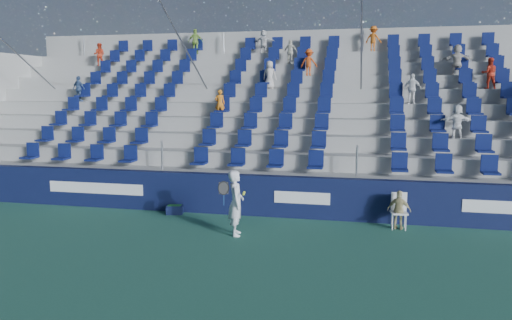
% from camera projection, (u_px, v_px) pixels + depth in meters
% --- Properties ---
extents(ground, '(70.00, 70.00, 0.00)m').
position_uv_depth(ground, '(222.00, 248.00, 11.74)').
color(ground, '#2B644F').
rests_on(ground, ground).
extents(sponsor_wall, '(24.00, 0.32, 1.20)m').
position_uv_depth(sponsor_wall, '(252.00, 195.00, 14.70)').
color(sponsor_wall, '#10163B').
rests_on(sponsor_wall, ground).
extents(grandstand, '(24.00, 8.17, 6.63)m').
position_uv_depth(grandstand, '(281.00, 129.00, 19.41)').
color(grandstand, '#9C9C97').
rests_on(grandstand, ground).
extents(tennis_player, '(0.69, 0.69, 1.68)m').
position_uv_depth(tennis_player, '(236.00, 203.00, 12.64)').
color(tennis_player, white).
rests_on(tennis_player, ground).
extents(line_judge_chair, '(0.47, 0.48, 0.96)m').
position_uv_depth(line_judge_chair, '(399.00, 208.00, 13.33)').
color(line_judge_chair, white).
rests_on(line_judge_chair, ground).
extents(line_judge, '(0.66, 0.40, 1.05)m').
position_uv_depth(line_judge, '(399.00, 210.00, 13.19)').
color(line_judge, tan).
rests_on(line_judge, ground).
extents(ball_bin, '(0.54, 0.41, 0.27)m').
position_uv_depth(ball_bin, '(175.00, 209.00, 14.87)').
color(ball_bin, '#0E1536').
rests_on(ball_bin, ground).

